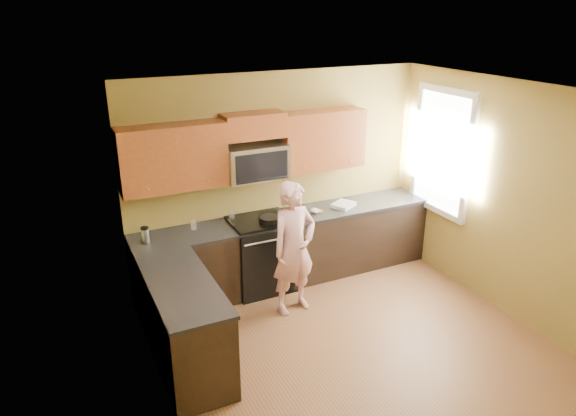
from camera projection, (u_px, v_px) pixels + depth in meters
floor at (357, 349)px, 5.59m from camera, size 4.00×4.00×0.00m
ceiling at (372, 94)px, 4.61m from camera, size 4.00×4.00×0.00m
wall_back at (279, 177)px, 6.78m from camera, size 4.00×0.00×4.00m
wall_front at (533, 347)px, 3.42m from camera, size 4.00×0.00×4.00m
wall_left at (159, 277)px, 4.29m from camera, size 0.00×4.00×4.00m
wall_right at (513, 203)px, 5.90m from camera, size 0.00×4.00×4.00m
cabinet_back_run at (289, 249)px, 6.86m from camera, size 4.00×0.60×0.88m
cabinet_left_run at (184, 325)px, 5.25m from camera, size 0.60×1.60×0.88m
countertop_back at (289, 217)px, 6.68m from camera, size 4.00×0.62×0.04m
countertop_left at (181, 284)px, 5.08m from camera, size 0.62×1.60×0.04m
stove at (261, 254)px, 6.66m from camera, size 0.76×0.65×0.95m
microwave at (256, 178)px, 6.41m from camera, size 0.76×0.40×0.42m
upper_cab_left at (175, 189)px, 6.04m from camera, size 1.22×0.33×0.75m
upper_cab_right at (321, 168)px, 6.82m from camera, size 1.12×0.33×0.75m
upper_cab_over_mw at (253, 125)px, 6.20m from camera, size 0.76×0.33×0.30m
window at (442, 152)px, 6.79m from camera, size 0.06×1.06×1.66m
woman at (294, 248)px, 6.05m from camera, size 0.65×0.49×1.61m
frying_pan at (269, 221)px, 6.44m from camera, size 0.37×0.49×0.06m
butter_tub at (283, 224)px, 6.43m from camera, size 0.12×0.12×0.08m
toast_slice at (318, 211)px, 6.81m from camera, size 0.12×0.12×0.01m
napkin_a at (300, 213)px, 6.67m from camera, size 0.14×0.15×0.06m
napkin_b at (314, 211)px, 6.76m from camera, size 0.14×0.15×0.07m
dish_towel at (343, 205)px, 6.97m from camera, size 0.38×0.35×0.05m
travel_mug at (146, 243)px, 5.92m from camera, size 0.10×0.10×0.19m
glass_a at (194, 224)px, 6.26m from camera, size 0.07×0.07×0.12m
glass_c at (232, 216)px, 6.51m from camera, size 0.08×0.08×0.12m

